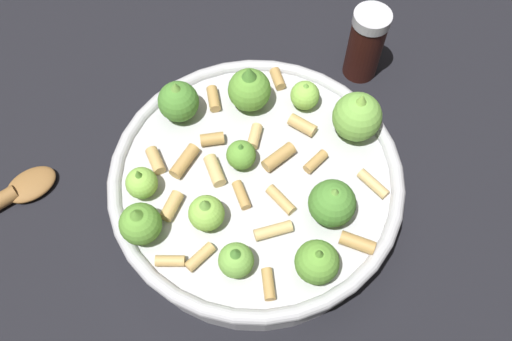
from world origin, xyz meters
name	(u,v)px	position (x,y,z in m)	size (l,w,h in m)	color
ground_plane	(256,199)	(0.00, 0.00, 0.00)	(2.40, 2.40, 0.00)	black
cooking_pan	(257,182)	(0.00, 0.00, 0.04)	(0.28, 0.28, 0.11)	#B7B7BC
pepper_shaker	(366,44)	(0.20, -0.02, 0.04)	(0.04, 0.04, 0.09)	#33140F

